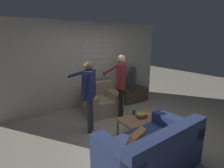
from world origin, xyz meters
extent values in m
plane|color=#B2A893|center=(0.00, 0.00, 0.00)|extent=(16.00, 16.00, 0.00)
cube|color=#BCB7A8|center=(0.00, 2.03, 1.27)|extent=(5.20, 0.06, 2.55)
cube|color=beige|center=(0.27, 1.99, 1.36)|extent=(1.03, 0.02, 1.07)
cube|color=gray|center=(0.27, 1.98, 0.91)|extent=(1.01, 0.00, 0.01)
cube|color=gray|center=(0.27, 1.98, 1.09)|extent=(1.01, 0.00, 0.01)
cube|color=gray|center=(0.27, 1.98, 1.27)|extent=(1.01, 0.00, 0.01)
cube|color=gray|center=(0.27, 1.98, 1.44)|extent=(1.01, 0.00, 0.01)
cube|color=gray|center=(0.27, 1.98, 1.62)|extent=(1.01, 0.00, 0.01)
cube|color=gray|center=(0.27, 1.98, 1.80)|extent=(1.01, 0.00, 0.01)
cube|color=navy|center=(-0.51, -1.11, 0.23)|extent=(1.69, 1.02, 0.47)
cube|color=navy|center=(-0.48, -1.47, 0.66)|extent=(1.64, 0.30, 0.37)
cube|color=navy|center=(-1.20, -1.15, 0.58)|extent=(0.30, 0.93, 0.21)
cube|color=navy|center=(0.19, -1.06, 0.58)|extent=(0.30, 0.93, 0.21)
cube|color=#935B2D|center=(-0.79, -1.08, 0.57)|extent=(0.41, 0.33, 0.37)
cube|color=tan|center=(-0.01, 1.26, 0.21)|extent=(1.06, 1.03, 0.41)
cube|color=tan|center=(0.04, 1.60, 0.62)|extent=(0.96, 0.34, 0.42)
cube|color=tan|center=(0.33, 1.21, 0.51)|extent=(0.38, 0.92, 0.19)
cube|color=tan|center=(-0.36, 1.31, 0.51)|extent=(0.38, 0.92, 0.19)
cube|color=#9E754C|center=(0.03, -0.32, 0.43)|extent=(0.95, 0.54, 0.04)
cylinder|color=#9E754C|center=(-0.41, -0.09, 0.20)|extent=(0.04, 0.04, 0.41)
cylinder|color=#9E754C|center=(0.46, -0.09, 0.20)|extent=(0.04, 0.04, 0.41)
cylinder|color=#9E754C|center=(-0.41, -0.55, 0.20)|extent=(0.04, 0.04, 0.41)
cylinder|color=#9E754C|center=(0.46, -0.55, 0.20)|extent=(0.04, 0.04, 0.41)
cube|color=#4C3D2D|center=(1.36, 1.57, 0.23)|extent=(0.94, 0.60, 0.46)
cube|color=#2D2D33|center=(1.36, 1.57, 0.78)|extent=(0.75, 0.76, 0.64)
cube|color=black|center=(1.29, 1.64, 0.78)|extent=(0.52, 0.54, 0.52)
cylinder|color=#33384C|center=(-0.81, 0.41, 0.40)|extent=(0.10, 0.10, 0.81)
cylinder|color=#33384C|center=(-0.71, 0.54, 0.40)|extent=(0.10, 0.10, 0.81)
cube|color=navy|center=(-0.76, 0.48, 1.11)|extent=(0.43, 0.47, 0.61)
sphere|color=#846042|center=(-0.76, 0.48, 1.50)|extent=(0.19, 0.19, 0.19)
cylinder|color=navy|center=(-0.95, 0.31, 1.10)|extent=(0.16, 0.15, 0.58)
cylinder|color=navy|center=(-0.82, 0.84, 1.30)|extent=(0.49, 0.41, 0.24)
cube|color=white|center=(-1.03, 1.01, 1.21)|extent=(0.07, 0.07, 0.13)
cylinder|color=black|center=(0.20, 0.65, 0.42)|extent=(0.10, 0.10, 0.84)
cylinder|color=black|center=(0.31, 0.77, 0.42)|extent=(0.10, 0.10, 0.84)
cube|color=maroon|center=(0.26, 0.71, 1.16)|extent=(0.45, 0.47, 0.63)
sphere|color=beige|center=(0.26, 0.71, 1.57)|extent=(0.21, 0.21, 0.21)
cylinder|color=maroon|center=(0.06, 0.56, 1.15)|extent=(0.16, 0.16, 0.60)
cylinder|color=maroon|center=(0.24, 1.06, 1.29)|extent=(0.45, 0.42, 0.37)
cube|color=black|center=(0.05, 1.24, 1.13)|extent=(0.09, 0.09, 0.12)
cube|color=#75387F|center=(0.05, -0.31, 0.46)|extent=(0.20, 0.21, 0.03)
cube|color=beige|center=(0.07, -0.31, 0.49)|extent=(0.21, 0.15, 0.03)
cube|color=gold|center=(0.04, -0.32, 0.52)|extent=(0.23, 0.18, 0.03)
cylinder|color=#194C9E|center=(0.01, -0.12, 0.51)|extent=(0.07, 0.07, 0.12)
cylinder|color=silver|center=(0.01, -0.12, 0.57)|extent=(0.06, 0.06, 0.00)
cube|color=white|center=(0.24, -0.32, 0.46)|extent=(0.11, 0.13, 0.02)
camera|label=1|loc=(-2.33, -2.83, 2.03)|focal=28.00mm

